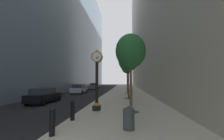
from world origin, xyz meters
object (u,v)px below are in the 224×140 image
at_px(pedestrian_walking, 131,94).
at_px(car_grey_far, 94,86).
at_px(street_tree_mid_near, 128,60).
at_px(bollard_second, 73,109).
at_px(street_tree_mid_far, 127,67).
at_px(bollard_nearest, 52,121).
at_px(car_black_mid, 44,96).
at_px(street_clock, 97,76).
at_px(street_tree_near, 131,51).
at_px(trash_bin, 129,117).
at_px(car_silver_near, 79,89).

height_order(pedestrian_walking, car_grey_far, pedestrian_walking).
bearing_deg(street_tree_mid_near, bollard_second, -108.30).
distance_m(street_tree_mid_far, car_grey_far, 15.74).
bearing_deg(street_tree_mid_near, street_tree_mid_far, 90.00).
distance_m(bollard_nearest, car_black_mid, 10.51).
distance_m(street_clock, street_tree_near, 3.09).
bearing_deg(car_black_mid, car_grey_far, 89.18).
distance_m(street_clock, car_grey_far, 28.23).
xyz_separation_m(street_tree_mid_near, trash_bin, (-0.26, -11.35, -4.07)).
height_order(street_tree_mid_near, street_tree_mid_far, street_tree_mid_near).
bearing_deg(bollard_nearest, street_tree_near, 55.26).
relative_size(trash_bin, car_silver_near, 0.22).
distance_m(bollard_nearest, bollard_second, 2.33).
distance_m(trash_bin, car_silver_near, 21.04).
bearing_deg(car_black_mid, street_tree_near, -25.81).
distance_m(bollard_second, street_tree_mid_near, 11.31).
bearing_deg(bollard_second, street_clock, 73.95).
height_order(bollard_second, pedestrian_walking, pedestrian_walking).
bearing_deg(street_clock, pedestrian_walking, 53.59).
distance_m(pedestrian_walking, car_grey_far, 25.45).
distance_m(bollard_nearest, street_tree_mid_far, 20.60).
relative_size(street_tree_mid_near, street_tree_mid_far, 1.05).
bearing_deg(street_tree_near, car_grey_far, 106.72).
distance_m(bollard_second, car_silver_near, 18.77).
xyz_separation_m(street_tree_mid_far, pedestrian_walking, (0.13, -11.22, -3.64)).
distance_m(bollard_nearest, car_silver_near, 21.03).
height_order(street_clock, street_tree_near, street_tree_near).
bearing_deg(street_clock, bollard_nearest, -98.96).
bearing_deg(car_black_mid, car_silver_near, 88.95).
height_order(street_clock, bollard_second, street_clock).
xyz_separation_m(bollard_second, trash_bin, (3.06, -1.31, -0.05)).
xyz_separation_m(street_clock, street_tree_mid_far, (2.51, 14.79, 2.00)).
xyz_separation_m(bollard_nearest, street_tree_mid_far, (3.32, 19.96, 3.89)).
distance_m(bollard_nearest, pedestrian_walking, 9.40).
height_order(street_tree_near, car_grey_far, street_tree_near).
height_order(bollard_second, street_tree_near, street_tree_near).
bearing_deg(car_grey_far, street_tree_mid_near, -67.59).
relative_size(bollard_nearest, trash_bin, 1.08).
relative_size(bollard_nearest, street_tree_mid_far, 0.20).
xyz_separation_m(bollard_second, pedestrian_walking, (3.45, 6.40, 0.25)).
xyz_separation_m(street_clock, street_tree_mid_near, (2.51, 7.21, 2.12)).
relative_size(trash_bin, pedestrian_walking, 0.65).
relative_size(street_clock, trash_bin, 4.31).
xyz_separation_m(pedestrian_walking, car_silver_near, (-8.65, 11.64, -0.18)).
bearing_deg(car_silver_near, street_tree_mid_near, -43.21).
height_order(street_clock, street_tree_mid_near, street_tree_mid_near).
xyz_separation_m(street_clock, trash_bin, (2.24, -4.14, -1.95)).
xyz_separation_m(bollard_second, car_silver_near, (-5.20, 18.04, 0.07)).
xyz_separation_m(car_silver_near, car_black_mid, (-0.21, -11.37, -0.04)).
bearing_deg(street_clock, car_black_mid, 148.31).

